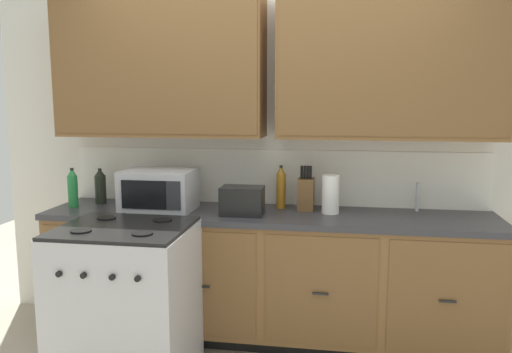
{
  "coord_description": "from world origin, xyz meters",
  "views": [
    {
      "loc": [
        0.48,
        -3.1,
        1.67
      ],
      "look_at": [
        -0.07,
        0.27,
        1.16
      ],
      "focal_mm": 36.29,
      "sensor_mm": 36.0,
      "label": 1
    }
  ],
  "objects_px": {
    "stove_range": "(126,303)",
    "knife_block": "(306,194)",
    "microwave": "(159,190)",
    "bottle_green": "(73,188)",
    "bottle_dark": "(100,186)",
    "paper_towel_roll": "(331,194)",
    "bottle_amber": "(281,187)",
    "toaster": "(242,201)"
  },
  "relations": [
    {
      "from": "stove_range",
      "to": "knife_block",
      "type": "xyz_separation_m",
      "value": [
        1.01,
        0.76,
        0.55
      ]
    },
    {
      "from": "microwave",
      "to": "bottle_green",
      "type": "relative_size",
      "value": 1.71
    },
    {
      "from": "stove_range",
      "to": "microwave",
      "type": "xyz_separation_m",
      "value": [
        0.01,
        0.58,
        0.58
      ]
    },
    {
      "from": "microwave",
      "to": "bottle_dark",
      "type": "distance_m",
      "value": 0.53
    },
    {
      "from": "stove_range",
      "to": "paper_towel_roll",
      "type": "bearing_deg",
      "value": 29.85
    },
    {
      "from": "stove_range",
      "to": "bottle_dark",
      "type": "bearing_deg",
      "value": 123.92
    },
    {
      "from": "bottle_dark",
      "to": "bottle_amber",
      "type": "distance_m",
      "value": 1.33
    },
    {
      "from": "knife_block",
      "to": "toaster",
      "type": "bearing_deg",
      "value": -150.96
    },
    {
      "from": "microwave",
      "to": "bottle_green",
      "type": "bearing_deg",
      "value": 179.81
    },
    {
      "from": "bottle_dark",
      "to": "bottle_green",
      "type": "distance_m",
      "value": 0.21
    },
    {
      "from": "microwave",
      "to": "bottle_amber",
      "type": "distance_m",
      "value": 0.85
    },
    {
      "from": "microwave",
      "to": "paper_towel_roll",
      "type": "distance_m",
      "value": 1.17
    },
    {
      "from": "bottle_dark",
      "to": "bottle_amber",
      "type": "bearing_deg",
      "value": 1.95
    },
    {
      "from": "bottle_green",
      "to": "toaster",
      "type": "bearing_deg",
      "value": -2.47
    },
    {
      "from": "knife_block",
      "to": "bottle_green",
      "type": "xyz_separation_m",
      "value": [
        -1.64,
        -0.17,
        0.02
      ]
    },
    {
      "from": "bottle_dark",
      "to": "bottle_green",
      "type": "bearing_deg",
      "value": -130.02
    },
    {
      "from": "knife_block",
      "to": "bottle_amber",
      "type": "xyz_separation_m",
      "value": [
        -0.18,
        0.03,
        0.03
      ]
    },
    {
      "from": "toaster",
      "to": "bottle_amber",
      "type": "distance_m",
      "value": 0.35
    },
    {
      "from": "stove_range",
      "to": "bottle_amber",
      "type": "relative_size",
      "value": 3.13
    },
    {
      "from": "knife_block",
      "to": "bottle_amber",
      "type": "bearing_deg",
      "value": 170.12
    },
    {
      "from": "bottle_amber",
      "to": "microwave",
      "type": "bearing_deg",
      "value": -166.0
    },
    {
      "from": "bottle_green",
      "to": "bottle_amber",
      "type": "relative_size",
      "value": 0.92
    },
    {
      "from": "microwave",
      "to": "bottle_green",
      "type": "distance_m",
      "value": 0.64
    },
    {
      "from": "paper_towel_roll",
      "to": "stove_range",
      "type": "bearing_deg",
      "value": -150.15
    },
    {
      "from": "knife_block",
      "to": "bottle_dark",
      "type": "height_order",
      "value": "knife_block"
    },
    {
      "from": "stove_range",
      "to": "knife_block",
      "type": "height_order",
      "value": "knife_block"
    },
    {
      "from": "bottle_amber",
      "to": "bottle_dark",
      "type": "bearing_deg",
      "value": -178.05
    },
    {
      "from": "stove_range",
      "to": "bottle_green",
      "type": "distance_m",
      "value": 1.04
    },
    {
      "from": "toaster",
      "to": "knife_block",
      "type": "bearing_deg",
      "value": 29.04
    },
    {
      "from": "microwave",
      "to": "paper_towel_roll",
      "type": "height_order",
      "value": "microwave"
    },
    {
      "from": "stove_range",
      "to": "toaster",
      "type": "distance_m",
      "value": 0.97
    },
    {
      "from": "toaster",
      "to": "bottle_green",
      "type": "distance_m",
      "value": 1.24
    },
    {
      "from": "toaster",
      "to": "paper_towel_roll",
      "type": "xyz_separation_m",
      "value": [
        0.58,
        0.14,
        0.03
      ]
    },
    {
      "from": "stove_range",
      "to": "paper_towel_roll",
      "type": "height_order",
      "value": "paper_towel_roll"
    },
    {
      "from": "toaster",
      "to": "bottle_amber",
      "type": "xyz_separation_m",
      "value": [
        0.23,
        0.26,
        0.05
      ]
    },
    {
      "from": "paper_towel_roll",
      "to": "bottle_amber",
      "type": "relative_size",
      "value": 0.86
    },
    {
      "from": "stove_range",
      "to": "bottle_dark",
      "type": "distance_m",
      "value": 1.06
    },
    {
      "from": "paper_towel_roll",
      "to": "bottle_dark",
      "type": "height_order",
      "value": "paper_towel_roll"
    },
    {
      "from": "stove_range",
      "to": "bottle_green",
      "type": "xyz_separation_m",
      "value": [
        -0.63,
        0.59,
        0.58
      ]
    },
    {
      "from": "bottle_dark",
      "to": "toaster",
      "type": "bearing_deg",
      "value": -10.82
    },
    {
      "from": "bottle_dark",
      "to": "stove_range",
      "type": "bearing_deg",
      "value": -56.08
    },
    {
      "from": "stove_range",
      "to": "microwave",
      "type": "bearing_deg",
      "value": 89.09
    }
  ]
}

